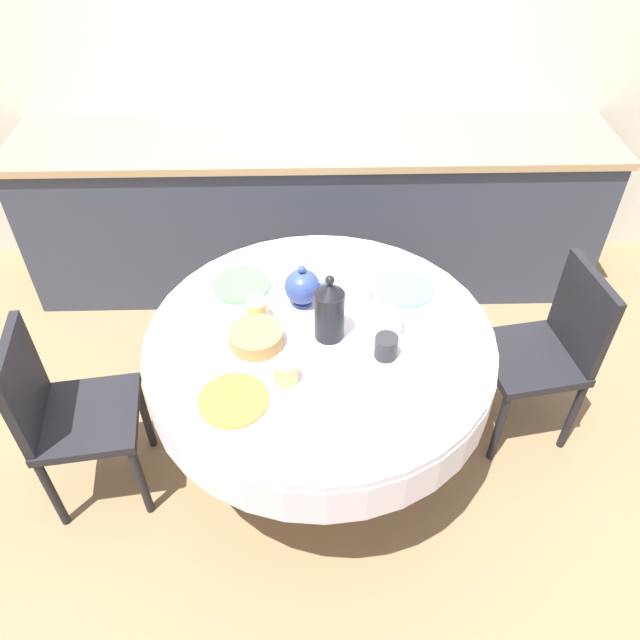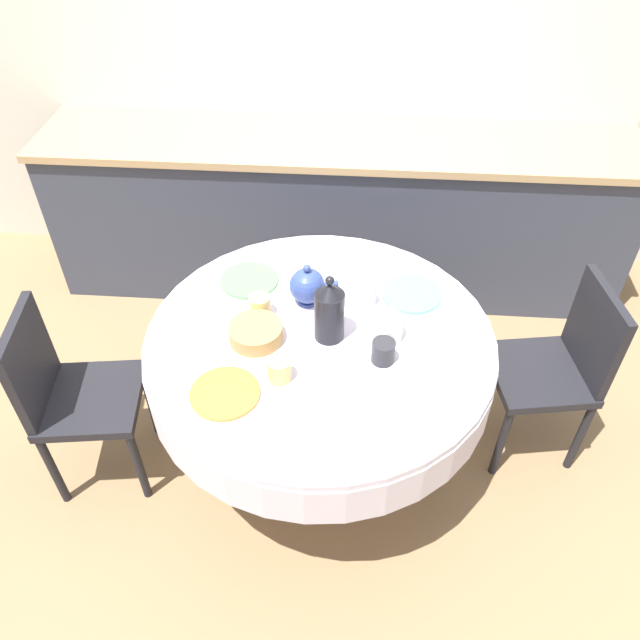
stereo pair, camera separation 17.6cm
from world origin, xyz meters
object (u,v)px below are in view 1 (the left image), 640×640
Objects in this scene: chair_left at (549,347)px; teapot at (303,287)px; coffee_carafe at (329,310)px; chair_right at (65,411)px.

teapot is at bearing 79.06° from chair_left.
chair_left is 1.13m from teapot.
coffee_carafe is at bearing -62.37° from teapot.
coffee_carafe reaches higher than chair_right.
coffee_carafe reaches higher than chair_left.
chair_right is 4.41× the size of teapot.
coffee_carafe is (-0.97, -0.17, 0.38)m from chair_left.
chair_right is at bearing -160.49° from teapot.
chair_left is at bearing 90.85° from chair_right.
teapot is (0.95, 0.34, 0.34)m from chair_right.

